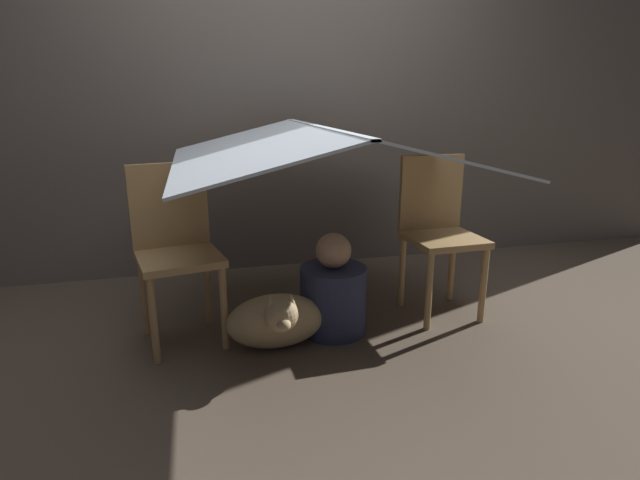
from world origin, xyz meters
The scene contains 7 objects.
ground_plane centered at (0.00, 0.00, 0.00)m, with size 8.80×8.80×0.00m, color brown.
wall_back centered at (0.00, 1.34, 1.25)m, with size 7.00×0.05×2.50m.
chair_left centered at (-0.72, 0.32, 0.49)m, with size 0.46×0.46×0.89m.
chair_right centered at (0.70, 0.32, 0.49)m, with size 0.40×0.40×0.89m.
sheet_canopy centered at (0.00, 0.25, 0.98)m, with size 1.42×1.58×0.18m.
person_front centered at (0.05, 0.18, 0.21)m, with size 0.35×0.35×0.54m.
dog centered at (-0.27, 0.06, 0.15)m, with size 0.48×0.40×0.35m.
Camera 1 is at (-0.60, -2.16, 1.20)m, focal length 28.00 mm.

